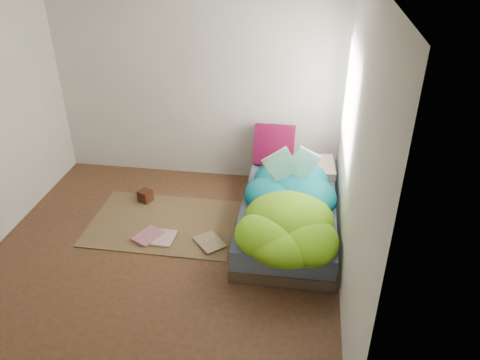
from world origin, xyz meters
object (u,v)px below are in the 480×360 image
wooden_box (145,196)px  floor_book_b (141,232)px  open_book (293,156)px  floor_book_a (155,237)px  pillow_magenta (274,145)px  bed (288,213)px

wooden_box → floor_book_b: size_ratio=0.45×
open_book → floor_book_a: 1.68m
pillow_magenta → open_book: (0.25, -0.76, 0.25)m
floor_book_a → floor_book_b: (-0.18, 0.05, 0.00)m
wooden_box → floor_book_a: (0.33, -0.68, -0.06)m
floor_book_a → pillow_magenta: bearing=50.1°
open_book → pillow_magenta: bearing=92.7°
pillow_magenta → floor_book_b: bearing=-136.3°
bed → floor_book_a: size_ratio=7.05×
pillow_magenta → floor_book_b: 1.87m
wooden_box → pillow_magenta: bearing=21.7°
pillow_magenta → open_book: bearing=-71.2°
pillow_magenta → open_book: 0.83m
pillow_magenta → open_book: open_book is taller
pillow_magenta → wooden_box: bearing=-157.5°
pillow_magenta → floor_book_b: (-1.31, -1.22, -0.55)m
open_book → floor_book_a: open_book is taller
open_book → bed: bearing=-110.7°
pillow_magenta → floor_book_a: bearing=-131.0°
floor_book_a → floor_book_b: 0.18m
wooden_box → bed: bearing=-7.8°
floor_book_a → open_book: bearing=22.3°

